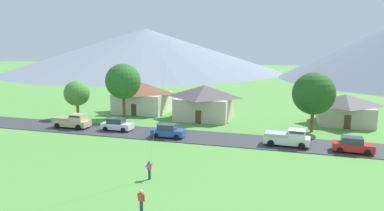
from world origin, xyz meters
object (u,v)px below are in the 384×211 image
object	(u,v)px
parked_car_red_mid_west	(353,145)
pickup_truck_white_east_side	(288,137)
pickup_truck_sand_west_side	(73,121)
parked_car_white_mid_east	(117,125)
house_leftmost	(142,97)
tree_center	(77,93)
house_right_center	(204,101)
tree_near_left	(314,94)
watcher_person	(141,201)
parked_car_blue_west_end	(168,131)
tree_left_of_center	(123,81)
house_left_center	(345,109)

from	to	relation	value
parked_car_red_mid_west	pickup_truck_white_east_side	xyz separation A→B (m)	(-6.82, 0.54, 0.19)
pickup_truck_sand_west_side	parked_car_white_mid_east	bearing A→B (deg)	3.68
house_leftmost	tree_center	size ratio (longest dim) A/B	1.55
house_right_center	parked_car_white_mid_east	world-z (taller)	house_right_center
tree_near_left	watcher_person	xyz separation A→B (m)	(-12.41, -27.71, -4.38)
house_right_center	parked_car_white_mid_east	size ratio (longest dim) A/B	2.14
parked_car_red_mid_west	watcher_person	size ratio (longest dim) A/B	2.56
parked_car_blue_west_end	parked_car_red_mid_west	size ratio (longest dim) A/B	0.99
house_leftmost	watcher_person	size ratio (longest dim) A/B	5.62
parked_car_red_mid_west	tree_left_of_center	bearing A→B (deg)	164.13
parked_car_blue_west_end	tree_center	bearing A→B (deg)	157.60
tree_near_left	parked_car_white_mid_east	bearing A→B (deg)	-164.92
tree_left_of_center	pickup_truck_white_east_side	bearing A→B (deg)	-18.74
parked_car_white_mid_east	watcher_person	distance (m)	24.65
house_leftmost	parked_car_white_mid_east	world-z (taller)	house_leftmost
house_leftmost	parked_car_red_mid_west	distance (m)	35.37
tree_near_left	pickup_truck_sand_west_side	bearing A→B (deg)	-167.23
house_leftmost	pickup_truck_sand_west_side	world-z (taller)	house_leftmost
parked_car_red_mid_west	pickup_truck_sand_west_side	world-z (taller)	pickup_truck_sand_west_side
tree_center	tree_near_left	bearing A→B (deg)	1.13
house_left_center	house_right_center	distance (m)	21.17
pickup_truck_white_east_side	house_left_center	bearing A→B (deg)	62.04
house_right_center	pickup_truck_white_east_side	size ratio (longest dim) A/B	1.70
tree_near_left	parked_car_red_mid_west	distance (m)	10.31
tree_center	parked_car_white_mid_east	xyz separation A→B (m)	(10.48, -6.20, -3.11)
parked_car_red_mid_west	pickup_truck_white_east_side	world-z (taller)	pickup_truck_white_east_side
parked_car_blue_west_end	house_right_center	bearing A→B (deg)	83.22
house_right_center	parked_car_white_mid_east	distance (m)	14.80
house_leftmost	parked_car_blue_west_end	xyz separation A→B (m)	(10.37, -14.99, -1.85)
tree_left_of_center	parked_car_blue_west_end	xyz separation A→B (m)	(10.87, -9.06, -5.14)
house_right_center	pickup_truck_sand_west_side	bearing A→B (deg)	-144.42
watcher_person	parked_car_white_mid_east	bearing A→B (deg)	122.50
house_left_center	pickup_truck_sand_west_side	distance (m)	39.86
tree_center	house_left_center	bearing A→B (deg)	10.30
house_left_center	pickup_truck_white_east_side	world-z (taller)	house_left_center
tree_center	watcher_person	distance (m)	36.07
tree_center	parked_car_red_mid_west	distance (m)	40.88
tree_left_of_center	pickup_truck_sand_west_side	size ratio (longest dim) A/B	1.69
house_leftmost	tree_left_of_center	world-z (taller)	tree_left_of_center
house_right_center	tree_near_left	xyz separation A→B (m)	(16.16, -4.27, 2.46)
parked_car_blue_west_end	pickup_truck_white_east_side	size ratio (longest dim) A/B	0.80
house_left_center	tree_center	xyz separation A→B (m)	(-40.99, -7.45, 1.67)
house_right_center	parked_car_red_mid_west	xyz separation A→B (m)	(20.04, -12.76, -1.93)
tree_near_left	tree_center	size ratio (longest dim) A/B	1.34
house_leftmost	pickup_truck_white_east_side	size ratio (longest dim) A/B	1.78
parked_car_white_mid_east	pickup_truck_white_east_side	bearing A→B (deg)	-2.61
tree_left_of_center	parked_car_blue_west_end	bearing A→B (deg)	-39.80
house_left_center	house_right_center	world-z (taller)	house_right_center
house_right_center	house_left_center	bearing A→B (deg)	6.68
watcher_person	pickup_truck_white_east_side	bearing A→B (deg)	64.39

